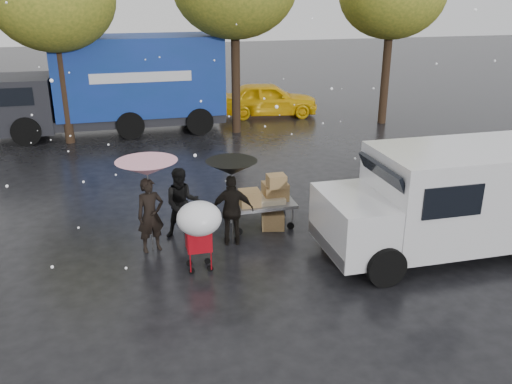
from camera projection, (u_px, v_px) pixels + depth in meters
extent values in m
plane|color=black|center=(221.00, 261.00, 10.86)|extent=(90.00, 90.00, 0.00)
imported|color=black|center=(150.00, 215.00, 11.05)|extent=(0.66, 0.52, 1.57)
imported|color=black|center=(182.00, 203.00, 11.67)|extent=(0.80, 0.64, 1.57)
imported|color=black|center=(232.00, 210.00, 11.34)|extent=(0.95, 0.51, 1.54)
cylinder|color=#4C4C4C|center=(150.00, 210.00, 11.01)|extent=(0.02, 0.02, 1.81)
cone|color=#E15C7B|center=(147.00, 168.00, 10.69)|extent=(1.23, 1.23, 0.30)
sphere|color=#4C4C4C|center=(147.00, 167.00, 10.68)|extent=(0.06, 0.06, 0.06)
cylinder|color=#4C4C4C|center=(232.00, 207.00, 11.31)|extent=(0.02, 0.02, 1.71)
cone|color=black|center=(232.00, 168.00, 11.00)|extent=(1.06, 1.06, 0.30)
sphere|color=#4C4C4C|center=(232.00, 166.00, 10.99)|extent=(0.06, 0.06, 0.06)
cube|color=slate|center=(261.00, 204.00, 12.26)|extent=(1.50, 0.80, 0.08)
cylinder|color=slate|center=(229.00, 197.00, 12.00)|extent=(0.04, 0.04, 0.60)
cube|color=olive|center=(275.00, 191.00, 12.34)|extent=(0.55, 0.45, 0.40)
cube|color=olive|center=(250.00, 198.00, 12.02)|extent=(0.45, 0.40, 0.35)
cube|color=olive|center=(276.00, 181.00, 11.98)|extent=(0.40, 0.35, 0.28)
cube|color=tan|center=(264.00, 200.00, 12.23)|extent=(0.90, 0.55, 0.12)
cylinder|color=black|center=(239.00, 231.00, 12.00)|extent=(0.16, 0.05, 0.16)
cylinder|color=black|center=(233.00, 220.00, 12.58)|extent=(0.16, 0.05, 0.16)
cylinder|color=black|center=(291.00, 226.00, 12.27)|extent=(0.16, 0.05, 0.16)
cylinder|color=black|center=(282.00, 215.00, 12.85)|extent=(0.16, 0.05, 0.16)
cube|color=#A90913|center=(199.00, 238.00, 10.35)|extent=(0.47, 0.41, 0.45)
cylinder|color=#A90913|center=(199.00, 225.00, 10.05)|extent=(0.42, 0.02, 0.02)
cylinder|color=#4C4C4C|center=(200.00, 228.00, 10.07)|extent=(0.02, 0.02, 0.60)
ellipsoid|color=white|center=(199.00, 218.00, 10.00)|extent=(0.84, 0.84, 0.63)
cylinder|color=black|center=(192.00, 271.00, 10.38)|extent=(0.12, 0.04, 0.12)
cylinder|color=black|center=(189.00, 263.00, 10.67)|extent=(0.12, 0.04, 0.12)
cylinder|color=black|center=(210.00, 268.00, 10.46)|extent=(0.12, 0.04, 0.12)
cylinder|color=black|center=(207.00, 261.00, 10.75)|extent=(0.12, 0.04, 0.12)
cube|color=silver|center=(466.00, 193.00, 10.95)|extent=(3.80, 2.00, 1.90)
cube|color=silver|center=(355.00, 223.00, 10.54)|extent=(1.20, 1.95, 1.10)
cube|color=black|center=(385.00, 180.00, 10.36)|extent=(0.37, 1.70, 0.67)
cube|color=slate|center=(328.00, 245.00, 10.55)|extent=(0.12, 1.90, 0.25)
cylinder|color=black|center=(385.00, 266.00, 9.89)|extent=(0.76, 0.28, 0.76)
cylinder|color=black|center=(344.00, 224.00, 11.61)|extent=(0.76, 0.28, 0.76)
cylinder|color=black|center=(478.00, 210.00, 12.37)|extent=(0.76, 0.28, 0.76)
cube|color=navy|center=(140.00, 75.00, 19.98)|extent=(6.00, 2.50, 2.80)
cube|color=black|center=(22.00, 103.00, 19.32)|extent=(2.20, 2.40, 1.90)
cube|color=black|center=(116.00, 118.00, 20.30)|extent=(8.00, 2.30, 0.35)
cube|color=silver|center=(141.00, 77.00, 18.80)|extent=(3.50, 0.03, 0.35)
cylinder|color=black|center=(26.00, 131.00, 18.59)|extent=(1.00, 0.30, 1.00)
cylinder|color=black|center=(35.00, 117.00, 20.67)|extent=(1.00, 0.30, 1.00)
cylinder|color=black|center=(200.00, 121.00, 19.97)|extent=(1.00, 0.30, 1.00)
cylinder|color=black|center=(191.00, 108.00, 22.05)|extent=(1.00, 0.30, 1.00)
cube|color=olive|center=(336.00, 235.00, 11.45)|extent=(0.60, 0.51, 0.48)
cube|color=olive|center=(273.00, 221.00, 12.27)|extent=(0.56, 0.48, 0.39)
imported|color=yellow|center=(268.00, 99.00, 22.84)|extent=(4.34, 2.25, 1.41)
cylinder|color=black|center=(63.00, 78.00, 18.32)|extent=(0.32, 0.32, 4.48)
cylinder|color=black|center=(236.00, 66.00, 19.62)|extent=(0.32, 0.32, 4.90)
cylinder|color=black|center=(386.00, 65.00, 21.05)|extent=(0.32, 0.32, 4.62)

